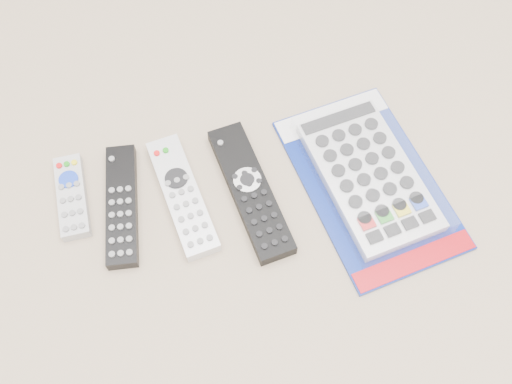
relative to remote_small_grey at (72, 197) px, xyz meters
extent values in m
plane|color=gray|center=(0.23, -0.05, -0.01)|extent=(5.00, 5.00, 0.00)
cube|color=#A9A9AB|center=(0.00, 0.00, 0.00)|extent=(0.04, 0.13, 0.02)
cylinder|color=#1939C0|center=(0.00, 0.02, 0.01)|extent=(0.03, 0.03, 0.00)
cube|color=black|center=(0.07, -0.03, 0.00)|extent=(0.06, 0.20, 0.02)
cube|color=silver|center=(0.16, -0.03, 0.00)|extent=(0.08, 0.20, 0.02)
cylinder|color=black|center=(0.15, -0.01, 0.01)|extent=(0.04, 0.04, 0.00)
cube|color=black|center=(0.26, -0.05, 0.00)|extent=(0.09, 0.23, 0.02)
cylinder|color=silver|center=(0.26, -0.03, 0.01)|extent=(0.05, 0.05, 0.00)
cube|color=navy|center=(0.43, -0.07, -0.01)|extent=(0.23, 0.33, 0.01)
cube|color=silver|center=(0.41, 0.06, 0.00)|extent=(0.19, 0.07, 0.00)
cube|color=#AC0C15|center=(0.46, -0.20, 0.00)|extent=(0.18, 0.06, 0.00)
cube|color=silver|center=(0.43, -0.06, 0.00)|extent=(0.17, 0.25, 0.02)
cube|color=white|center=(0.43, -0.06, 0.01)|extent=(0.18, 0.27, 0.04)
camera|label=1|loc=(0.18, -0.43, 0.74)|focal=40.00mm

